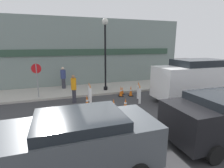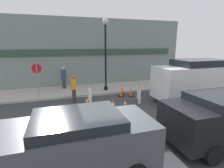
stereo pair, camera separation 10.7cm
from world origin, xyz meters
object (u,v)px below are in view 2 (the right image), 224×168
at_px(work_van, 198,79).
at_px(streetlamp_post, 105,45).
at_px(stop_sign, 37,75).
at_px(parked_car_2, 223,115).
at_px(person_pedestrian, 64,77).
at_px(person_worker, 74,88).
at_px(parked_car_1, 78,140).

bearing_deg(work_van, streetlamp_post, 142.84).
height_order(stop_sign, work_van, work_van).
relative_size(stop_sign, parked_car_2, 0.51).
relative_size(streetlamp_post, person_pedestrian, 3.06).
relative_size(streetlamp_post, stop_sign, 2.35).
distance_m(stop_sign, work_van, 9.91).
xyz_separation_m(streetlamp_post, person_worker, (-2.47, -1.76, -2.46)).
bearing_deg(person_pedestrian, work_van, 126.19).
relative_size(person_pedestrian, work_van, 0.30).
distance_m(person_pedestrian, work_van, 9.25).
xyz_separation_m(stop_sign, person_pedestrian, (1.65, 1.85, -0.56)).
height_order(streetlamp_post, work_van, streetlamp_post).
distance_m(stop_sign, parked_car_1, 7.53).
xyz_separation_m(person_pedestrian, work_van, (7.71, -5.10, 0.37)).
bearing_deg(person_worker, streetlamp_post, 49.78).
bearing_deg(parked_car_1, person_pedestrian, 89.60).
relative_size(streetlamp_post, parked_car_2, 1.20).
relative_size(stop_sign, parked_car_1, 0.52).
height_order(person_pedestrian, parked_car_1, person_pedestrian).
distance_m(streetlamp_post, parked_car_1, 8.63).
relative_size(person_pedestrian, parked_car_1, 0.40).
xyz_separation_m(streetlamp_post, parked_car_2, (2.08, -7.74, -2.38)).
relative_size(person_worker, person_pedestrian, 1.03).
bearing_deg(parked_car_2, person_pedestrian, 118.43).
distance_m(streetlamp_post, parked_car_2, 8.36).
distance_m(streetlamp_post, person_pedestrian, 4.00).
relative_size(person_worker, parked_car_2, 0.40).
height_order(parked_car_2, work_van, work_van).
bearing_deg(work_van, parked_car_1, -152.24).
bearing_deg(stop_sign, work_van, 171.53).
distance_m(person_worker, parked_car_1, 6.00).
height_order(parked_car_1, work_van, work_van).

